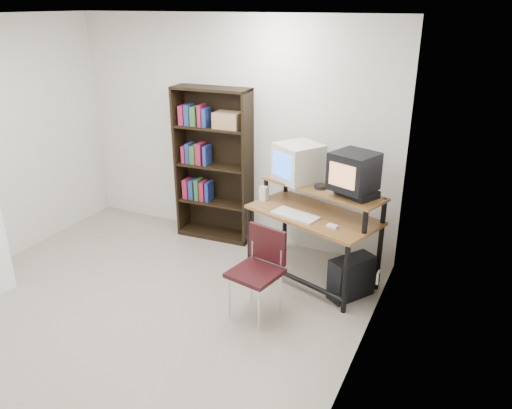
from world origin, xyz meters
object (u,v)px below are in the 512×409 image
at_px(computer_desk, 315,216).
at_px(pc_tower, 351,277).
at_px(crt_monitor, 298,162).
at_px(bookshelf, 214,163).
at_px(school_chair, 260,264).
at_px(crt_tv, 354,171).

height_order(computer_desk, pc_tower, computer_desk).
distance_m(crt_monitor, pc_tower, 1.28).
bearing_deg(bookshelf, school_chair, -50.46).
height_order(pc_tower, school_chair, school_chair).
bearing_deg(pc_tower, computer_desk, -169.12).
xyz_separation_m(computer_desk, school_chair, (-0.23, -0.82, -0.19)).
relative_size(crt_monitor, crt_tv, 1.17).
bearing_deg(crt_tv, bookshelf, -174.97).
xyz_separation_m(crt_monitor, pc_tower, (0.74, -0.41, -0.95)).
distance_m(computer_desk, school_chair, 0.87).
relative_size(computer_desk, school_chair, 1.75).
bearing_deg(bookshelf, computer_desk, -21.41).
relative_size(computer_desk, pc_tower, 3.23).
bearing_deg(computer_desk, crt_tv, 17.33).
height_order(crt_monitor, school_chair, crt_monitor).
height_order(crt_monitor, bookshelf, bookshelf).
bearing_deg(pc_tower, school_chair, -104.62).
distance_m(pc_tower, bookshelf, 2.13).
bearing_deg(crt_monitor, computer_desk, -6.97).
relative_size(pc_tower, bookshelf, 0.25).
xyz_separation_m(computer_desk, crt_monitor, (-0.28, 0.22, 0.47)).
bearing_deg(pc_tower, bookshelf, -165.88).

